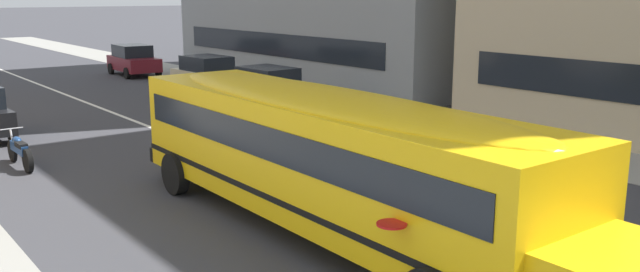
{
  "coord_description": "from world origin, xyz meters",
  "views": [
    {
      "loc": [
        11.01,
        -8.71,
        4.4
      ],
      "look_at": [
        0.66,
        -0.75,
        1.56
      ],
      "focal_mm": 37.2,
      "sensor_mm": 36.0,
      "label": 1
    }
  ],
  "objects_px": {
    "school_bus": "(331,152)",
    "parked_car_dark_blue_mid_block": "(269,88)",
    "parked_car_beige_under_tree": "(208,74)",
    "parked_car_maroon_far_corner": "(133,60)",
    "motorcycle_near_kerb": "(20,151)"
  },
  "relations": [
    {
      "from": "school_bus",
      "to": "parked_car_maroon_far_corner",
      "type": "distance_m",
      "value": 26.27
    },
    {
      "from": "parked_car_dark_blue_mid_block",
      "to": "parked_car_maroon_far_corner",
      "type": "xyz_separation_m",
      "value": [
        -13.61,
        0.19,
        0.0
      ]
    },
    {
      "from": "parked_car_dark_blue_mid_block",
      "to": "motorcycle_near_kerb",
      "type": "xyz_separation_m",
      "value": [
        3.12,
        -9.68,
        -0.41
      ]
    },
    {
      "from": "parked_car_beige_under_tree",
      "to": "parked_car_dark_blue_mid_block",
      "type": "bearing_deg",
      "value": -6.14
    },
    {
      "from": "school_bus",
      "to": "parked_car_beige_under_tree",
      "type": "bearing_deg",
      "value": 159.31
    },
    {
      "from": "parked_car_dark_blue_mid_block",
      "to": "motorcycle_near_kerb",
      "type": "bearing_deg",
      "value": -75.29
    },
    {
      "from": "parked_car_beige_under_tree",
      "to": "parked_car_maroon_far_corner",
      "type": "bearing_deg",
      "value": 178.02
    },
    {
      "from": "school_bus",
      "to": "parked_car_beige_under_tree",
      "type": "xyz_separation_m",
      "value": [
        -17.21,
        6.73,
        -0.75
      ]
    },
    {
      "from": "motorcycle_near_kerb",
      "to": "parked_car_maroon_far_corner",
      "type": "bearing_deg",
      "value": -31.84
    },
    {
      "from": "school_bus",
      "to": "parked_car_beige_under_tree",
      "type": "distance_m",
      "value": 18.5
    },
    {
      "from": "parked_car_beige_under_tree",
      "to": "motorcycle_near_kerb",
      "type": "height_order",
      "value": "parked_car_beige_under_tree"
    },
    {
      "from": "parked_car_maroon_far_corner",
      "to": "motorcycle_near_kerb",
      "type": "bearing_deg",
      "value": -27.9
    },
    {
      "from": "school_bus",
      "to": "parked_car_dark_blue_mid_block",
      "type": "xyz_separation_m",
      "value": [
        -11.8,
        6.41,
        -0.75
      ]
    },
    {
      "from": "school_bus",
      "to": "motorcycle_near_kerb",
      "type": "xyz_separation_m",
      "value": [
        -8.68,
        -3.26,
        -1.16
      ]
    },
    {
      "from": "parked_car_beige_under_tree",
      "to": "motorcycle_near_kerb",
      "type": "relative_size",
      "value": 1.99
    }
  ]
}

